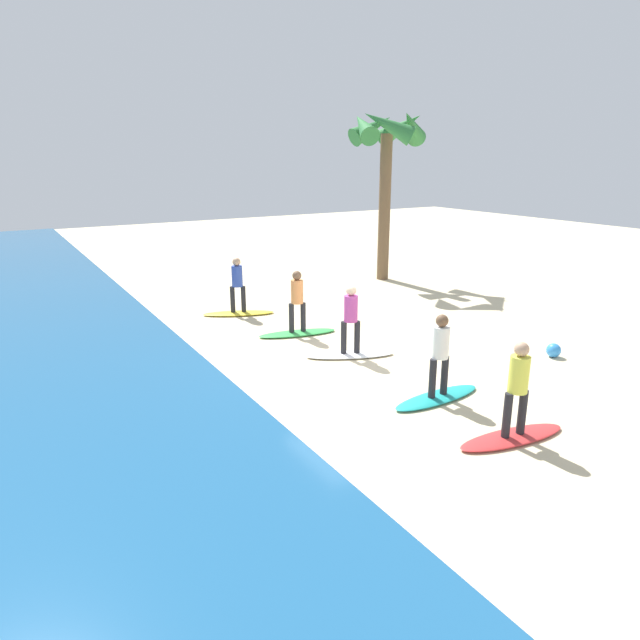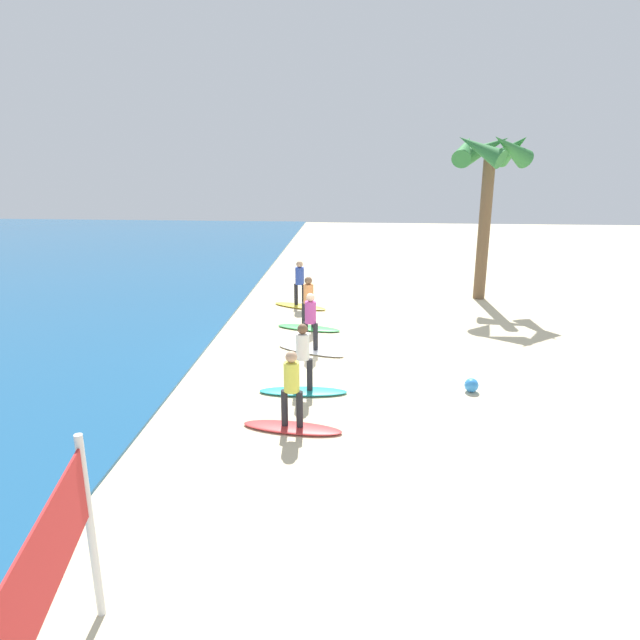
% 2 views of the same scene
% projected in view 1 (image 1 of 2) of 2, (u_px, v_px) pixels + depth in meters
% --- Properties ---
extents(ground_plane, '(60.00, 60.00, 0.00)m').
position_uv_depth(ground_plane, '(350.00, 358.00, 13.17)').
color(ground_plane, beige).
extents(surfboard_red, '(0.83, 2.15, 0.09)m').
position_uv_depth(surfboard_red, '(512.00, 437.00, 9.36)').
color(surfboard_red, red).
rests_on(surfboard_red, ground).
extents(surfer_red, '(0.32, 0.46, 1.64)m').
position_uv_depth(surfer_red, '(518.00, 382.00, 9.08)').
color(surfer_red, '#232328').
rests_on(surfer_red, surfboard_red).
extents(surfboard_teal, '(0.64, 2.12, 0.09)m').
position_uv_depth(surfboard_teal, '(437.00, 397.00, 10.90)').
color(surfboard_teal, teal).
rests_on(surfboard_teal, ground).
extents(surfer_teal, '(0.32, 0.46, 1.64)m').
position_uv_depth(surfer_teal, '(440.00, 350.00, 10.62)').
color(surfer_teal, '#232328').
rests_on(surfer_teal, surfboard_teal).
extents(surfboard_white, '(1.36, 2.15, 0.09)m').
position_uv_depth(surfboard_white, '(350.00, 355.00, 13.25)').
color(surfboard_white, white).
rests_on(surfboard_white, ground).
extents(surfer_white, '(0.32, 0.43, 1.64)m').
position_uv_depth(surfer_white, '(351.00, 314.00, 12.97)').
color(surfer_white, '#232328').
rests_on(surfer_white, surfboard_white).
extents(surfboard_green, '(1.03, 2.17, 0.09)m').
position_uv_depth(surfboard_green, '(298.00, 333.00, 14.86)').
color(surfboard_green, green).
rests_on(surfboard_green, ground).
extents(surfer_green, '(0.32, 0.45, 1.64)m').
position_uv_depth(surfer_green, '(297.00, 297.00, 14.58)').
color(surfer_green, '#232328').
rests_on(surfer_green, surfboard_green).
extents(surfboard_yellow, '(1.34, 2.15, 0.09)m').
position_uv_depth(surfboard_yellow, '(239.00, 313.00, 16.74)').
color(surfboard_yellow, yellow).
rests_on(surfboard_yellow, ground).
extents(surfer_yellow, '(0.32, 0.43, 1.64)m').
position_uv_depth(surfer_yellow, '(237.00, 281.00, 16.46)').
color(surfer_yellow, '#232328').
rests_on(surfer_yellow, surfboard_yellow).
extents(palm_tree, '(2.88, 3.03, 6.31)m').
position_uv_depth(palm_tree, '(387.00, 143.00, 20.22)').
color(palm_tree, brown).
rests_on(palm_tree, ground).
extents(beach_ball, '(0.34, 0.34, 0.34)m').
position_uv_depth(beach_ball, '(554.00, 350.00, 13.18)').
color(beach_ball, '#338CE5').
rests_on(beach_ball, ground).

